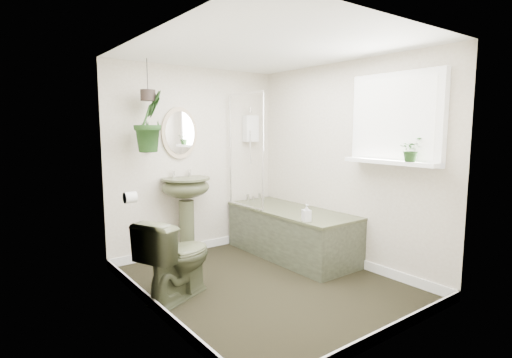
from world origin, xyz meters
TOP-DOWN VIEW (x-y plane):
  - floor at (0.00, 0.00)m, footprint 2.30×2.80m
  - ceiling at (0.00, 0.00)m, footprint 2.30×2.80m
  - wall_back at (0.00, 1.41)m, footprint 2.30×0.02m
  - wall_front at (0.00, -1.41)m, footprint 2.30×0.02m
  - wall_left at (-1.16, 0.00)m, footprint 0.02×2.80m
  - wall_right at (1.16, 0.00)m, footprint 0.02×2.80m
  - skirting at (0.00, 0.00)m, footprint 2.30×2.80m
  - bathtub at (0.80, 0.50)m, footprint 0.72×1.72m
  - bath_screen at (0.47, 0.99)m, footprint 0.04×0.72m
  - shower_box at (0.80, 1.34)m, footprint 0.20×0.10m
  - oval_mirror at (-0.23, 1.37)m, footprint 0.46×0.03m
  - wall_sconce at (-0.63, 1.36)m, footprint 0.04×0.04m
  - toilet_roll_holder at (-1.10, 0.70)m, footprint 0.11×0.11m
  - window_recess at (1.09, -0.70)m, footprint 0.08×1.00m
  - window_sill at (1.02, -0.70)m, footprint 0.18×1.00m
  - window_blinds at (1.04, -0.70)m, footprint 0.01×0.86m
  - toilet at (-0.85, 0.23)m, footprint 0.85×0.70m
  - pedestal_sink at (-0.23, 1.24)m, footprint 0.59×0.51m
  - sill_plant at (0.98, -0.94)m, footprint 0.22×0.19m
  - hanging_plant at (-0.70, 1.16)m, footprint 0.47×0.47m
  - soap_bottle at (0.51, -0.06)m, footprint 0.11×0.11m
  - hanging_pot at (-0.70, 1.16)m, footprint 0.16×0.16m

SIDE VIEW (x-z plane):
  - floor at x=0.00m, z-range -0.02..0.00m
  - skirting at x=0.00m, z-range 0.00..0.10m
  - bathtub at x=0.80m, z-range 0.00..0.58m
  - toilet at x=-0.85m, z-range 0.00..0.76m
  - pedestal_sink at x=-0.23m, z-range 0.00..0.98m
  - soap_bottle at x=0.51m, z-range 0.58..0.76m
  - toilet_roll_holder at x=-1.10m, z-range 0.84..0.96m
  - wall_back at x=0.00m, z-range 0.00..2.30m
  - wall_front at x=0.00m, z-range 0.00..2.30m
  - wall_left at x=-1.16m, z-range 0.00..2.30m
  - wall_right at x=1.16m, z-range 0.00..2.30m
  - window_sill at x=1.02m, z-range 1.21..1.25m
  - bath_screen at x=0.47m, z-range 0.58..1.98m
  - sill_plant at x=0.98m, z-range 1.25..1.48m
  - wall_sconce at x=-0.63m, z-range 1.29..1.51m
  - oval_mirror at x=-0.23m, z-range 1.19..1.81m
  - shower_box at x=0.80m, z-range 1.38..1.73m
  - hanging_plant at x=-0.70m, z-range 1.30..1.97m
  - window_recess at x=1.09m, z-range 1.20..2.10m
  - window_blinds at x=1.04m, z-range 1.27..2.03m
  - hanging_pot at x=-0.70m, z-range 1.85..1.97m
  - ceiling at x=0.00m, z-range 2.30..2.32m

